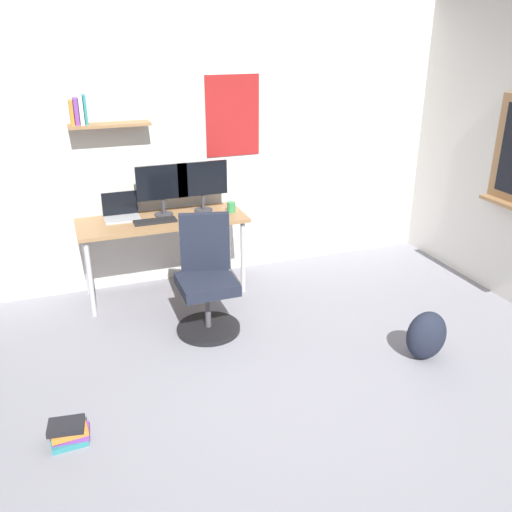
# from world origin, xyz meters

# --- Properties ---
(ground_plane) EXTENTS (5.20, 5.20, 0.00)m
(ground_plane) POSITION_xyz_m (0.00, 0.00, 0.00)
(ground_plane) COLOR gray
(ground_plane) RESTS_ON ground
(wall_back) EXTENTS (5.00, 0.30, 2.60)m
(wall_back) POSITION_xyz_m (-0.00, 2.45, 1.30)
(wall_back) COLOR silver
(wall_back) RESTS_ON ground
(desk) EXTENTS (1.49, 0.57, 0.73)m
(desk) POSITION_xyz_m (-0.49, 2.09, 0.66)
(desk) COLOR #997047
(desk) RESTS_ON ground
(office_chair) EXTENTS (0.52, 0.53, 0.95)m
(office_chair) POSITION_xyz_m (-0.30, 1.33, 0.41)
(office_chair) COLOR black
(office_chair) RESTS_ON ground
(laptop) EXTENTS (0.31, 0.21, 0.23)m
(laptop) POSITION_xyz_m (-0.82, 2.22, 0.79)
(laptop) COLOR #ADAFB5
(laptop) RESTS_ON desk
(monitor_primary) EXTENTS (0.46, 0.17, 0.46)m
(monitor_primary) POSITION_xyz_m (-0.45, 2.18, 1.00)
(monitor_primary) COLOR #38383D
(monitor_primary) RESTS_ON desk
(monitor_secondary) EXTENTS (0.46, 0.17, 0.46)m
(monitor_secondary) POSITION_xyz_m (-0.08, 2.18, 1.00)
(monitor_secondary) COLOR #38383D
(monitor_secondary) RESTS_ON desk
(keyboard) EXTENTS (0.37, 0.13, 0.02)m
(keyboard) POSITION_xyz_m (-0.56, 2.01, 0.74)
(keyboard) COLOR black
(keyboard) RESTS_ON desk
(computer_mouse) EXTENTS (0.10, 0.06, 0.03)m
(computer_mouse) POSITION_xyz_m (-0.28, 2.01, 0.75)
(computer_mouse) COLOR #262628
(computer_mouse) RESTS_ON desk
(coffee_mug) EXTENTS (0.08, 0.08, 0.09)m
(coffee_mug) POSITION_xyz_m (0.15, 2.06, 0.78)
(coffee_mug) COLOR #338C4C
(coffee_mug) RESTS_ON desk
(backpack) EXTENTS (0.32, 0.22, 0.39)m
(backpack) POSITION_xyz_m (1.11, 0.32, 0.19)
(backpack) COLOR #1E2333
(backpack) RESTS_ON ground
(book_stack_on_floor) EXTENTS (0.25, 0.18, 0.14)m
(book_stack_on_floor) POSITION_xyz_m (-1.46, 0.29, 0.07)
(book_stack_on_floor) COLOR teal
(book_stack_on_floor) RESTS_ON ground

